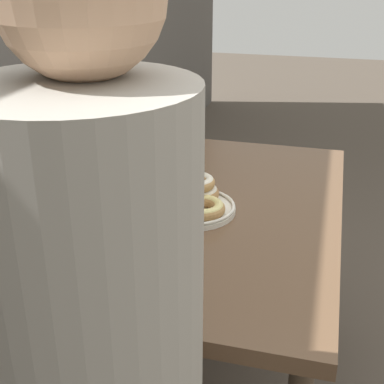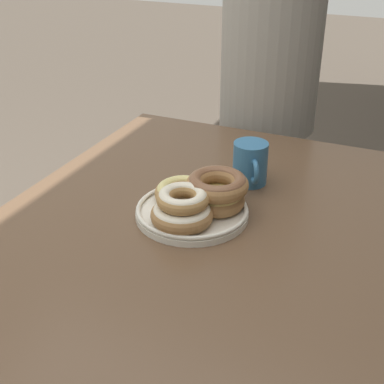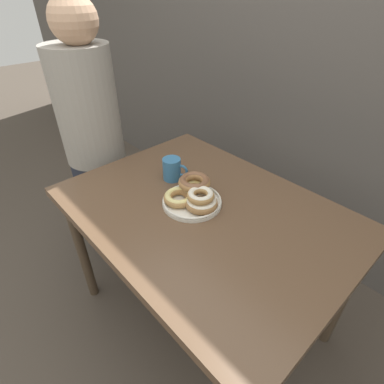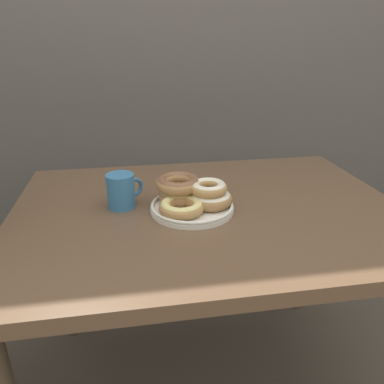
# 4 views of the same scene
# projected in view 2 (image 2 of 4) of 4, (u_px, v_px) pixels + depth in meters

# --- Properties ---
(dining_table) EXTENTS (1.17, 0.86, 0.75)m
(dining_table) POSITION_uv_depth(u_px,v_px,m) (190.00, 260.00, 1.15)
(dining_table) COLOR brown
(dining_table) RESTS_ON ground_plane
(donut_plate) EXTENTS (0.27, 0.26, 0.09)m
(donut_plate) POSITION_uv_depth(u_px,v_px,m) (197.00, 200.00, 1.15)
(donut_plate) COLOR silver
(donut_plate) RESTS_ON dining_table
(coffee_mug) EXTENTS (0.11, 0.09, 0.10)m
(coffee_mug) POSITION_uv_depth(u_px,v_px,m) (250.00, 163.00, 1.28)
(coffee_mug) COLOR teal
(coffee_mug) RESTS_ON dining_table
(person_figure) EXTENTS (0.34, 0.32, 1.48)m
(person_figure) POSITION_uv_depth(u_px,v_px,m) (269.00, 97.00, 1.77)
(person_figure) COLOR #232838
(person_figure) RESTS_ON ground_plane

